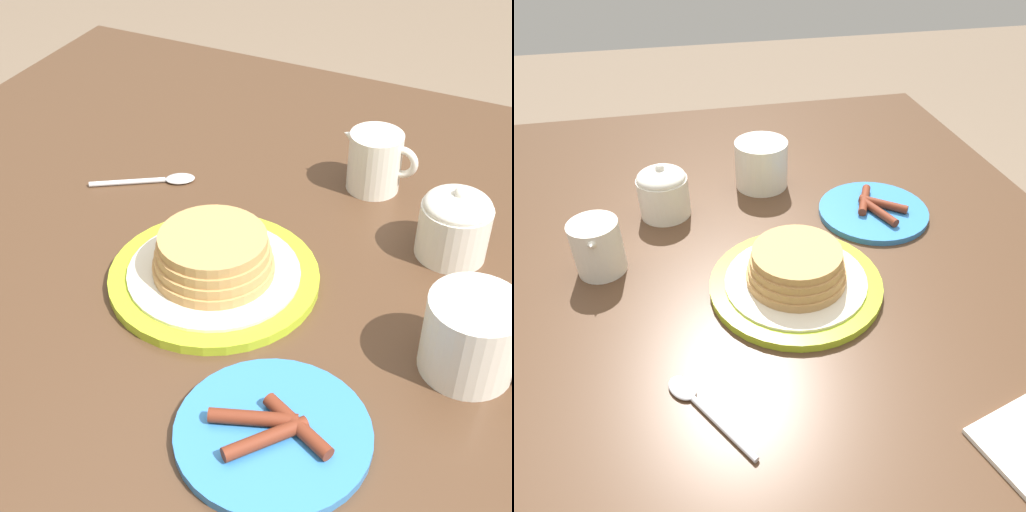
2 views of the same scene
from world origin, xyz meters
TOP-DOWN VIEW (x-y plane):
  - ground_plane at (0.00, 0.00)m, footprint 8.00×8.00m
  - dining_table at (0.00, 0.00)m, footprint 1.23×1.05m
  - pancake_plate at (-0.06, -0.05)m, footprint 0.24×0.24m
  - side_plate_bacon at (0.09, -0.23)m, footprint 0.18×0.18m
  - coffee_mug at (0.23, -0.06)m, footprint 0.13×0.09m
  - creamer_pitcher at (0.04, 0.21)m, footprint 0.11×0.07m
  - sugar_bowl at (0.17, 0.11)m, footprint 0.08×0.08m
  - spoon at (-0.22, 0.10)m, footprint 0.13×0.09m

SIDE VIEW (x-z plane):
  - ground_plane at x=0.00m, z-range 0.00..0.00m
  - dining_table at x=0.00m, z-range 0.26..1.02m
  - spoon at x=-0.22m, z-range 0.75..0.76m
  - side_plate_bacon at x=0.09m, z-range 0.75..0.77m
  - pancake_plate at x=-0.06m, z-range 0.74..0.81m
  - creamer_pitcher at x=0.04m, z-range 0.75..0.84m
  - coffee_mug at x=0.23m, z-range 0.76..0.84m
  - sugar_bowl at x=0.17m, z-range 0.75..0.84m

